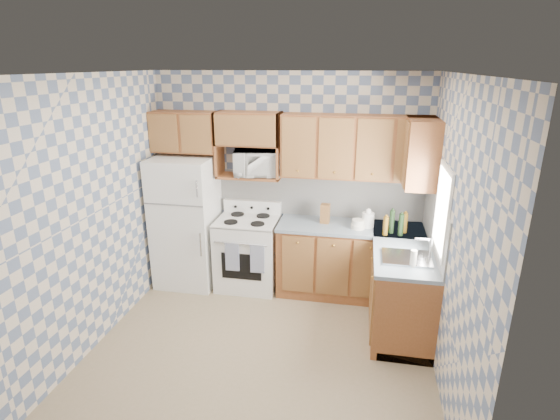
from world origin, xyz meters
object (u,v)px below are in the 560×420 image
object	(u,v)px
stove_body	(248,253)
electric_kettle	(368,220)
microwave	(257,163)
refrigerator	(187,222)

from	to	relation	value
stove_body	electric_kettle	size ratio (longest dim) A/B	4.99
stove_body	electric_kettle	bearing A→B (deg)	0.25
stove_body	microwave	size ratio (longest dim) A/B	1.58
stove_body	microwave	bearing A→B (deg)	62.49
refrigerator	microwave	bearing A→B (deg)	12.90
refrigerator	stove_body	xyz separation A→B (m)	(0.80, 0.03, -0.39)
microwave	electric_kettle	size ratio (longest dim) A/B	3.15
electric_kettle	refrigerator	bearing A→B (deg)	-179.21
refrigerator	electric_kettle	xyz separation A→B (m)	(2.29, 0.03, 0.17)
microwave	stove_body	bearing A→B (deg)	-129.71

